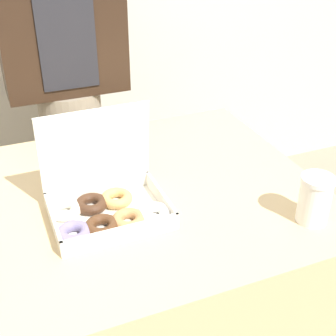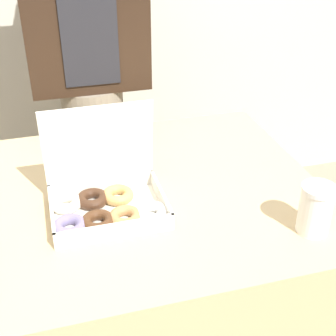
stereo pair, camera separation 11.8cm
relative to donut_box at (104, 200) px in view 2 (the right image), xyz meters
The scene contains 4 objects.
table 0.46m from the donut_box, 26.82° to the left, with size 0.93×0.86×0.77m.
donut_box is the anchor object (origin of this frame).
coffee_cup 0.53m from the donut_box, 24.05° to the right, with size 0.08×0.08×0.13m.
person_customer 0.80m from the donut_box, 84.74° to the left, with size 0.45×0.25×1.60m.
Camera 2 is at (-0.26, -1.08, 1.49)m, focal length 50.00 mm.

